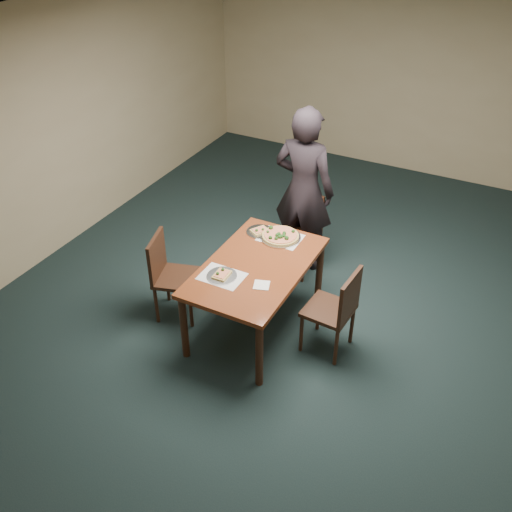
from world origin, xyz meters
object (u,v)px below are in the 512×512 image
at_px(chair_far, 301,227).
at_px(slice_plate_near, 222,275).
at_px(pizza_pan, 280,236).
at_px(chair_right, 337,308).
at_px(chair_left, 169,272).
at_px(dining_table, 256,273).
at_px(diner, 304,190).
at_px(slice_plate_far, 260,231).

height_order(chair_far, slice_plate_near, chair_far).
height_order(pizza_pan, slice_plate_near, pizza_pan).
bearing_deg(chair_right, chair_left, -77.48).
height_order(dining_table, diner, diner).
xyz_separation_m(dining_table, chair_left, (-0.87, -0.22, -0.14)).
bearing_deg(slice_plate_far, diner, 76.15).
relative_size(chair_left, chair_right, 1.00).
distance_m(chair_far, slice_plate_far, 0.70).
relative_size(diner, slice_plate_near, 6.74).
xyz_separation_m(chair_left, slice_plate_far, (0.64, 0.74, 0.25)).
height_order(chair_left, slice_plate_near, chair_left).
xyz_separation_m(chair_left, slice_plate_near, (0.67, -0.09, 0.25)).
relative_size(dining_table, pizza_pan, 3.64).
relative_size(chair_left, slice_plate_near, 3.25).
distance_m(chair_right, diner, 1.55).
relative_size(chair_far, chair_left, 1.00).
relative_size(chair_right, slice_plate_near, 3.25).
bearing_deg(slice_plate_near, chair_far, 83.85).
height_order(dining_table, slice_plate_far, slice_plate_far).
distance_m(chair_left, slice_plate_near, 0.72).
distance_m(chair_left, chair_right, 1.70).
distance_m(chair_left, pizza_pan, 1.17).
height_order(chair_far, chair_left, same).
bearing_deg(slice_plate_far, chair_far, 72.88).
bearing_deg(pizza_pan, slice_plate_near, -103.41).
bearing_deg(chair_left, slice_plate_near, -114.39).
height_order(chair_right, diner, diner).
bearing_deg(chair_far, slice_plate_near, -91.23).
bearing_deg(slice_plate_far, dining_table, -66.52).
bearing_deg(chair_far, chair_left, -116.21).
bearing_deg(chair_right, pizza_pan, -117.09).
xyz_separation_m(chair_left, diner, (0.81, 1.45, 0.43)).
xyz_separation_m(chair_right, pizza_pan, (-0.81, 0.49, 0.26)).
distance_m(dining_table, slice_plate_far, 0.59).
distance_m(dining_table, diner, 1.27).
bearing_deg(dining_table, chair_far, 91.76).
xyz_separation_m(chair_right, slice_plate_near, (-1.01, -0.34, 0.25)).
distance_m(slice_plate_near, slice_plate_far, 0.84).
bearing_deg(slice_plate_near, slice_plate_far, 92.48).
bearing_deg(diner, chair_far, 105.53).
height_order(dining_table, chair_right, chair_right).
distance_m(dining_table, chair_left, 0.90).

